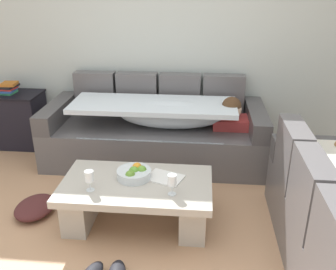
{
  "coord_description": "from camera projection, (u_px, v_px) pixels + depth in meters",
  "views": [
    {
      "loc": [
        0.58,
        -2.09,
        1.9
      ],
      "look_at": [
        0.29,
        1.02,
        0.55
      ],
      "focal_mm": 39.9,
      "sensor_mm": 36.0,
      "label": 1
    }
  ],
  "objects": [
    {
      "name": "crumpled_garment",
      "position": [
        35.0,
        207.0,
        3.21
      ],
      "size": [
        0.37,
        0.44,
        0.12
      ],
      "primitive_type": "ellipsoid",
      "rotation": [
        0.0,
        0.0,
        1.43
      ],
      "color": "#4C2323",
      "rests_on": "ground_plane"
    },
    {
      "name": "wine_glass_near_right",
      "position": [
        172.0,
        181.0,
        2.76
      ],
      "size": [
        0.07,
        0.07,
        0.17
      ],
      "color": "silver",
      "rests_on": "coffee_table"
    },
    {
      "name": "wine_glass_near_left",
      "position": [
        89.0,
        177.0,
        2.81
      ],
      "size": [
        0.07,
        0.07,
        0.17
      ],
      "color": "silver",
      "rests_on": "coffee_table"
    },
    {
      "name": "open_magazine",
      "position": [
        165.0,
        178.0,
        3.02
      ],
      "size": [
        0.34,
        0.29,
        0.01
      ],
      "primitive_type": "cube",
      "rotation": [
        0.0,
        0.0,
        -0.35
      ],
      "color": "white",
      "rests_on": "coffee_table"
    },
    {
      "name": "fruit_bowl",
      "position": [
        135.0,
        173.0,
        3.02
      ],
      "size": [
        0.28,
        0.28,
        0.1
      ],
      "color": "silver",
      "rests_on": "coffee_table"
    },
    {
      "name": "side_cabinet",
      "position": [
        13.0,
        119.0,
        4.42
      ],
      "size": [
        0.72,
        0.44,
        0.64
      ],
      "color": "black",
      "rests_on": "ground_plane"
    },
    {
      "name": "couch_along_wall",
      "position": [
        158.0,
        131.0,
        4.06
      ],
      "size": [
        2.32,
        0.92,
        0.88
      ],
      "color": "#595658",
      "rests_on": "ground_plane"
    },
    {
      "name": "back_wall",
      "position": [
        152.0,
        28.0,
        4.15
      ],
      "size": [
        9.0,
        0.1,
        2.7
      ],
      "primitive_type": "cube",
      "color": "#B9C3BE",
      "rests_on": "ground_plane"
    },
    {
      "name": "coffee_table",
      "position": [
        137.0,
        197.0,
        3.02
      ],
      "size": [
        1.2,
        0.68,
        0.38
      ],
      "color": "#B4AEA1",
      "rests_on": "ground_plane"
    },
    {
      "name": "book_stack_on_cabinet",
      "position": [
        9.0,
        88.0,
        4.27
      ],
      "size": [
        0.2,
        0.23,
        0.13
      ],
      "color": "#338C59",
      "rests_on": "side_cabinet"
    },
    {
      "name": "ground_plane",
      "position": [
        116.0,
        258.0,
        2.72
      ],
      "size": [
        14.0,
        14.0,
        0.0
      ],
      "primitive_type": "plane",
      "color": "tan"
    }
  ]
}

